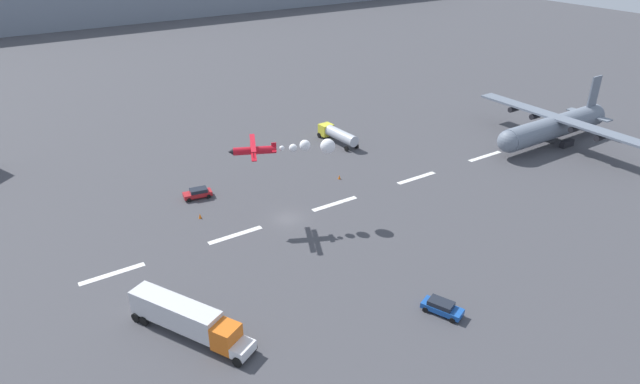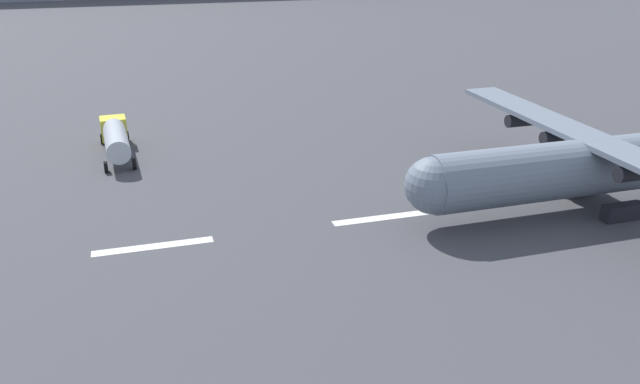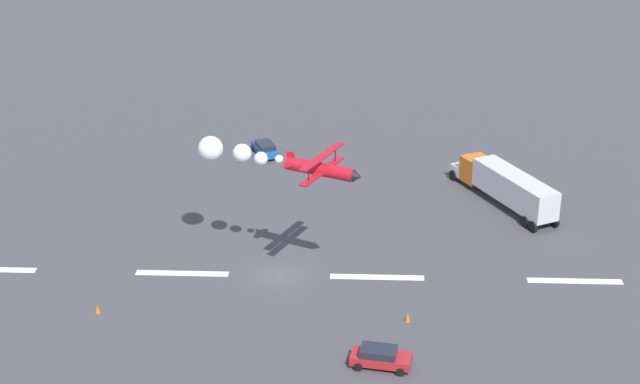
% 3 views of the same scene
% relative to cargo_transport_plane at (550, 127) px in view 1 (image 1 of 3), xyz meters
% --- Properties ---
extents(ground_plane, '(440.00, 440.00, 0.00)m').
position_rel_cargo_transport_plane_xyz_m(ground_plane, '(-56.09, 2.61, -3.50)').
color(ground_plane, '#424247').
rests_on(ground_plane, ground).
extents(runway_stripe_2, '(8.00, 0.90, 0.01)m').
position_rel_cargo_transport_plane_xyz_m(runway_stripe_2, '(-81.15, 2.61, -3.50)').
color(runway_stripe_2, white).
rests_on(runway_stripe_2, ground).
extents(runway_stripe_3, '(8.00, 0.90, 0.01)m').
position_rel_cargo_transport_plane_xyz_m(runway_stripe_3, '(-64.44, 2.61, -3.50)').
color(runway_stripe_3, white).
rests_on(runway_stripe_3, ground).
extents(runway_stripe_4, '(8.00, 0.90, 0.01)m').
position_rel_cargo_transport_plane_xyz_m(runway_stripe_4, '(-47.74, 2.61, -3.50)').
color(runway_stripe_4, white).
rests_on(runway_stripe_4, ground).
extents(runway_stripe_5, '(8.00, 0.90, 0.01)m').
position_rel_cargo_transport_plane_xyz_m(runway_stripe_5, '(-31.03, 2.61, -3.50)').
color(runway_stripe_5, white).
rests_on(runway_stripe_5, ground).
extents(runway_stripe_6, '(8.00, 0.90, 0.01)m').
position_rel_cargo_transport_plane_xyz_m(runway_stripe_6, '(-14.32, 2.61, -3.50)').
color(runway_stripe_6, white).
rests_on(runway_stripe_6, ground).
extents(cargo_transport_plane, '(28.41, 34.09, 11.47)m').
position_rel_cargo_transport_plane_xyz_m(cargo_transport_plane, '(0.00, 0.00, 0.00)').
color(cargo_transport_plane, slate).
rests_on(cargo_transport_plane, ground).
extents(stunt_biplane_red, '(13.80, 8.41, 2.25)m').
position_rel_cargo_transport_plane_xyz_m(stunt_biplane_red, '(-54.72, 2.67, 7.35)').
color(stunt_biplane_red, red).
extents(semi_truck_orange, '(9.40, 14.39, 3.70)m').
position_rel_cargo_transport_plane_xyz_m(semi_truck_orange, '(-77.22, -12.82, -1.37)').
color(semi_truck_orange, silver).
rests_on(semi_truck_orange, ground).
extents(fuel_tanker_truck, '(3.23, 10.04, 2.90)m').
position_rel_cargo_transport_plane_xyz_m(fuel_tanker_truck, '(-33.24, 22.79, -1.75)').
color(fuel_tanker_truck, yellow).
rests_on(fuel_tanker_truck, ground).
extents(followme_car_yellow, '(3.40, 4.88, 1.52)m').
position_rel_cargo_transport_plane_xyz_m(followme_car_yellow, '(-52.33, -25.03, -2.69)').
color(followme_car_yellow, '#194CA5').
rests_on(followme_car_yellow, ground).
extents(airport_staff_sedan, '(4.61, 2.61, 1.52)m').
position_rel_cargo_transport_plane_xyz_m(airport_staff_sedan, '(-64.49, 16.00, -2.69)').
color(airport_staff_sedan, '#B21E23').
rests_on(airport_staff_sedan, ground).
extents(traffic_cone_near, '(0.44, 0.44, 0.75)m').
position_rel_cargo_transport_plane_xyz_m(traffic_cone_near, '(-66.73, 9.70, -3.13)').
color(traffic_cone_near, orange).
rests_on(traffic_cone_near, ground).
extents(traffic_cone_far, '(0.44, 0.44, 0.75)m').
position_rel_cargo_transport_plane_xyz_m(traffic_cone_far, '(-42.14, 9.40, -3.13)').
color(traffic_cone_far, orange).
rests_on(traffic_cone_far, ground).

